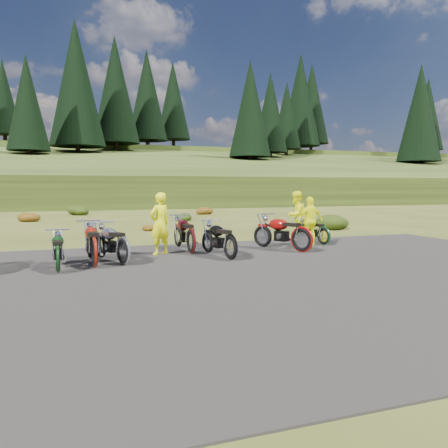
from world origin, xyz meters
name	(u,v)px	position (x,y,z in m)	size (l,w,h in m)	color
ground	(215,263)	(0.00, 0.00, 0.00)	(300.00, 300.00, 0.00)	#384316
gravel_pad	(242,278)	(0.00, -2.00, 0.00)	(20.00, 12.00, 0.04)	black
hill_slope	(103,201)	(0.00, 50.00, 0.00)	(300.00, 46.00, 3.00)	#2B3812
hill_plateau	(89,194)	(0.00, 110.00, 0.00)	(300.00, 90.00, 9.17)	#2B3812
conifer_20	(3,97)	(-15.00, 75.00, 17.65)	(5.72, 5.72, 15.00)	black
conifer_21	(27,103)	(-9.00, 50.00, 12.56)	(5.28, 5.28, 14.00)	black
conifer_22	(76,83)	(-3.00, 56.00, 16.77)	(7.92, 7.92, 20.00)	black
conifer_23	(115,90)	(3.00, 62.00, 17.47)	(7.48, 7.48, 19.00)	black
conifer_24	(147,95)	(9.00, 68.00, 18.16)	(7.04, 7.04, 18.00)	black
conifer_25	(173,101)	(15.00, 74.00, 18.66)	(6.60, 6.60, 17.00)	black
conifer_26	(250,109)	(21.00, 49.00, 13.37)	(6.16, 6.16, 16.00)	black
conifer_27	(270,112)	(27.00, 55.00, 14.06)	(5.72, 5.72, 15.00)	black
conifer_28	(287,116)	(33.00, 61.00, 14.76)	(5.28, 5.28, 14.00)	black
conifer_29	(300,100)	(39.00, 67.00, 18.97)	(7.92, 7.92, 20.00)	black
conifer_30	(312,104)	(45.00, 73.00, 19.66)	(7.48, 7.48, 19.00)	black
conifer_31	(420,113)	(51.00, 48.00, 14.18)	(7.04, 7.04, 18.00)	black
conifer_32	(422,116)	(57.00, 54.00, 14.87)	(6.60, 6.60, 17.00)	black
conifer_33	(424,119)	(63.00, 60.00, 15.56)	(6.16, 6.16, 16.00)	black
conifer_34	(425,121)	(69.00, 66.00, 16.26)	(5.72, 5.72, 15.00)	black
conifer_35	(426,123)	(75.00, 72.00, 16.95)	(5.28, 5.28, 14.00)	black
conifer_36	(427,114)	(81.00, 78.00, 20.16)	(7.92, 7.92, 20.00)	black
shrub_2	(28,215)	(-6.20, 16.60, 0.38)	(1.30, 1.30, 0.77)	#702F0E
shrub_3	(80,209)	(-3.30, 21.90, 0.46)	(1.56, 1.56, 0.92)	#1C320C
shrub_4	(148,226)	(-0.40, 9.20, 0.23)	(0.77, 0.77, 0.45)	#702F0E
shrub_5	(182,216)	(2.50, 14.50, 0.31)	(1.03, 1.03, 0.61)	#1C320C
shrub_6	(204,209)	(5.40, 19.80, 0.38)	(1.30, 1.30, 0.77)	#702F0E
shrub_7	(333,220)	(8.30, 7.10, 0.46)	(1.56, 1.56, 0.92)	#1C320C
shrub_8	(326,216)	(11.20, 12.40, 0.23)	(0.77, 0.77, 0.45)	#702F0E
motorcycle_1	(95,269)	(-3.15, 0.22, 0.00)	(2.21, 0.74, 1.16)	maroon
motorcycle_2	(58,274)	(-4.01, -0.19, 0.00)	(1.87, 0.62, 0.98)	black
motorcycle_3	(124,266)	(-2.42, 0.38, 0.00)	(2.10, 0.70, 1.10)	#A3A3A7
motorcycle_4	(191,255)	(-0.25, 1.66, 0.00)	(2.22, 0.74, 1.16)	#410A0D
motorcycle_5	(230,261)	(0.52, 0.21, 0.00)	(2.08, 0.69, 1.09)	black
motorcycle_6	(302,253)	(3.11, 0.82, 0.00)	(2.29, 0.76, 1.20)	maroon
motorcycle_7	(324,246)	(4.66, 2.05, 0.00)	(1.85, 0.62, 0.97)	#0E3316
person_middle	(160,224)	(-1.18, 1.82, 0.94)	(0.69, 0.45, 1.88)	#E4E80C
person_right_a	(296,216)	(4.41, 3.66, 0.94)	(0.91, 0.71, 1.88)	#E4E80C
person_right_b	(310,222)	(4.25, 2.29, 0.85)	(1.00, 0.42, 1.70)	#E4E80C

